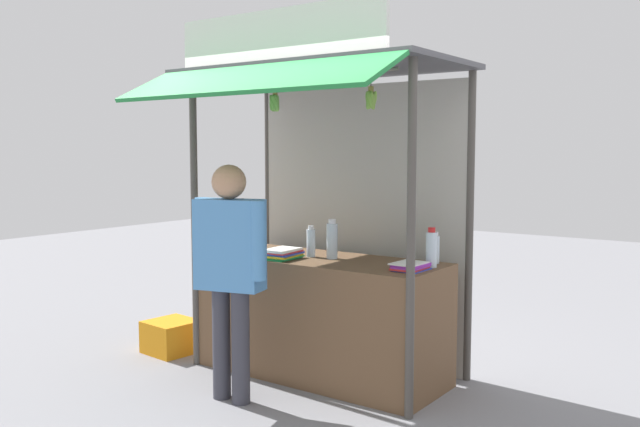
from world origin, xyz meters
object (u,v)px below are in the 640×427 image
object	(u,v)px
magazine_stack_back_left	(242,249)
plastic_crate	(172,337)
vendor_person	(230,260)
water_bottle_mid_left	(332,240)
water_bottle_far_right	(311,242)
magazine_stack_right	(283,254)
water_bottle_back_right	(431,249)
magazine_stack_mid_right	(410,266)
banana_bunch_inner_left	(275,103)
water_bottle_front_left	(435,249)
banana_bunch_inner_right	(371,100)

from	to	relation	value
magazine_stack_back_left	plastic_crate	xyz separation A→B (m)	(-0.78, -0.07, -0.84)
vendor_person	magazine_stack_back_left	bearing A→B (deg)	-68.71
water_bottle_mid_left	magazine_stack_back_left	size ratio (longest dim) A/B	1.09
water_bottle_far_right	magazine_stack_right	world-z (taller)	water_bottle_far_right
plastic_crate	water_bottle_back_right	bearing A→B (deg)	9.47
magazine_stack_mid_right	plastic_crate	distance (m)	2.42
magazine_stack_back_left	plastic_crate	distance (m)	1.15
water_bottle_back_right	banana_bunch_inner_left	bearing A→B (deg)	-148.26
water_bottle_back_right	water_bottle_front_left	distance (m)	0.18
water_bottle_back_right	magazine_stack_right	bearing A→B (deg)	-163.44
water_bottle_mid_left	water_bottle_front_left	size ratio (longest dim) A/B	1.32
banana_bunch_inner_right	plastic_crate	distance (m)	2.94
water_bottle_far_right	vendor_person	xyz separation A→B (m)	(-0.10, -0.83, -0.04)
water_bottle_front_left	banana_bunch_inner_left	distance (m)	1.60
water_bottle_back_right	vendor_person	xyz separation A→B (m)	(-1.09, -0.94, -0.06)
water_bottle_front_left	banana_bunch_inner_right	distance (m)	1.31
magazine_stack_right	banana_bunch_inner_right	bearing A→B (deg)	-15.38
water_bottle_back_right	vendor_person	size ratio (longest dim) A/B	0.17
magazine_stack_right	plastic_crate	xyz separation A→B (m)	(-1.22, -0.06, -0.84)
water_bottle_front_left	banana_bunch_inner_left	world-z (taller)	banana_bunch_inner_left
magazine_stack_mid_right	banana_bunch_inner_right	size ratio (longest dim) A/B	1.16
banana_bunch_inner_left	water_bottle_back_right	bearing A→B (deg)	31.74
magazine_stack_mid_right	banana_bunch_inner_left	world-z (taller)	banana_bunch_inner_left
water_bottle_back_right	banana_bunch_inner_left	distance (m)	1.54
water_bottle_front_left	vendor_person	size ratio (longest dim) A/B	0.14
water_bottle_back_right	banana_bunch_inner_left	xyz separation A→B (m)	(-0.96, -0.60, 1.05)
water_bottle_far_right	banana_bunch_inner_left	world-z (taller)	banana_bunch_inner_left
water_bottle_mid_left	plastic_crate	world-z (taller)	water_bottle_mid_left
water_bottle_mid_left	water_bottle_front_left	xyz separation A→B (m)	(0.75, 0.26, -0.03)
water_bottle_back_right	magazine_stack_back_left	size ratio (longest dim) A/B	1.01
water_bottle_mid_left	magazine_stack_back_left	xyz separation A→B (m)	(-0.74, -0.22, -0.10)
water_bottle_mid_left	banana_bunch_inner_left	distance (m)	1.16
plastic_crate	vendor_person	bearing A→B (deg)	-24.19
water_bottle_mid_left	water_bottle_front_left	world-z (taller)	water_bottle_mid_left
water_bottle_front_left	vendor_person	bearing A→B (deg)	-133.02
water_bottle_back_right	water_bottle_far_right	distance (m)	1.00
water_bottle_far_right	plastic_crate	xyz separation A→B (m)	(-1.33, -0.27, -0.92)
magazine_stack_mid_right	banana_bunch_inner_right	world-z (taller)	banana_bunch_inner_right
water_bottle_far_right	banana_bunch_inner_left	xyz separation A→B (m)	(0.03, -0.48, 1.07)
water_bottle_front_left	magazine_stack_back_left	distance (m)	1.58
water_bottle_mid_left	magazine_stack_mid_right	xyz separation A→B (m)	(0.74, -0.10, -0.12)
banana_bunch_inner_left	vendor_person	bearing A→B (deg)	-110.52
water_bottle_back_right	magazine_stack_right	size ratio (longest dim) A/B	0.92
water_bottle_front_left	magazine_stack_mid_right	bearing A→B (deg)	-91.58
magazine_stack_right	vendor_person	size ratio (longest dim) A/B	0.19
water_bottle_mid_left	water_bottle_back_right	world-z (taller)	water_bottle_mid_left
banana_bunch_inner_right	banana_bunch_inner_left	xyz separation A→B (m)	(-0.80, -0.00, 0.01)
plastic_crate	magazine_stack_back_left	bearing A→B (deg)	5.43
water_bottle_mid_left	plastic_crate	bearing A→B (deg)	-169.00
water_bottle_mid_left	magazine_stack_mid_right	distance (m)	0.76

